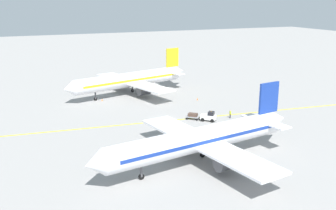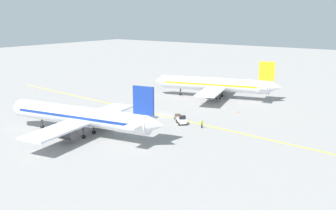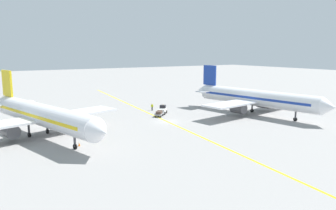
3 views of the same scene
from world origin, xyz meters
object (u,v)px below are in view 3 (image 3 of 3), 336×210
object	(u,v)px
traffic_cone_near_nose	(88,115)
airplane_adjacent_stand	(42,115)
airplane_at_gate	(254,98)
baggage_tug_white	(162,110)
baggage_cart_trailing	(159,113)
traffic_cone_mid_apron	(79,144)
ground_crew_worker	(152,107)

from	to	relation	value
traffic_cone_near_nose	airplane_adjacent_stand	bearing A→B (deg)	47.12
airplane_at_gate	baggage_tug_white	xyz separation A→B (m)	(17.58, -11.08, -2.81)
baggage_cart_trailing	traffic_cone_mid_apron	world-z (taller)	baggage_cart_trailing
ground_crew_worker	traffic_cone_mid_apron	world-z (taller)	ground_crew_worker
baggage_tug_white	traffic_cone_near_nose	bearing A→B (deg)	-19.45
airplane_at_gate	traffic_cone_near_nose	distance (m)	37.18
airplane_at_gate	airplane_adjacent_stand	bearing A→B (deg)	-4.82
airplane_at_gate	traffic_cone_near_nose	size ratio (longest dim) A/B	64.44
airplane_adjacent_stand	baggage_tug_white	world-z (taller)	airplane_adjacent_stand
airplane_adjacent_stand	baggage_tug_white	size ratio (longest dim) A/B	10.87
airplane_at_gate	baggage_cart_trailing	xyz separation A→B (m)	(19.83, -8.67, -2.95)
baggage_tug_white	ground_crew_worker	xyz separation A→B (m)	(0.00, -4.93, 0.01)
traffic_cone_mid_apron	airplane_adjacent_stand	bearing A→B (deg)	-66.29
ground_crew_worker	airplane_adjacent_stand	bearing A→B (deg)	24.05
airplane_adjacent_stand	traffic_cone_near_nose	xyz separation A→B (m)	(-11.86, -12.77, -3.43)
airplane_at_gate	traffic_cone_mid_apron	distance (m)	41.70
airplane_adjacent_stand	baggage_cart_trailing	world-z (taller)	airplane_adjacent_stand
baggage_tug_white	baggage_cart_trailing	distance (m)	3.30
airplane_at_gate	traffic_cone_mid_apron	size ratio (longest dim) A/B	64.44
baggage_tug_white	baggage_cart_trailing	world-z (taller)	baggage_tug_white
airplane_adjacent_stand	ground_crew_worker	distance (m)	30.12
baggage_tug_white	baggage_cart_trailing	size ratio (longest dim) A/B	1.13
traffic_cone_near_nose	airplane_at_gate	bearing A→B (deg)	153.42
traffic_cone_mid_apron	traffic_cone_near_nose	bearing A→B (deg)	-111.21
traffic_cone_mid_apron	ground_crew_worker	bearing A→B (deg)	-139.07
ground_crew_worker	traffic_cone_near_nose	world-z (taller)	ground_crew_worker
airplane_adjacent_stand	ground_crew_worker	size ratio (longest dim) A/B	20.82
airplane_at_gate	traffic_cone_near_nose	world-z (taller)	airplane_at_gate
airplane_at_gate	airplane_adjacent_stand	distance (m)	45.13
airplane_adjacent_stand	traffic_cone_mid_apron	xyz separation A→B (m)	(-3.67, 8.35, -3.43)
airplane_at_gate	baggage_cart_trailing	size ratio (longest dim) A/B	12.41
traffic_cone_near_nose	traffic_cone_mid_apron	distance (m)	22.66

